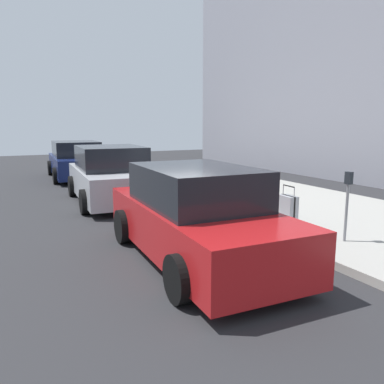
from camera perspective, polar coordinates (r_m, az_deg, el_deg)
ground_plane at (r=11.26m, az=-2.50°, el=-1.35°), size 40.00×40.00×0.00m
sidewalk_curb at (r=12.46m, az=8.04°, el=0.00°), size 18.00×5.00×0.14m
suitcase_silver_0 at (r=8.16m, az=14.12°, el=-2.75°), size 0.44×0.24×0.86m
suitcase_navy_1 at (r=8.63m, az=11.91°, el=-2.40°), size 0.46×0.23×0.80m
suitcase_teal_2 at (r=9.00m, az=9.55°, el=-1.11°), size 0.41×0.26×0.97m
suitcase_black_3 at (r=9.46m, az=7.54°, el=-0.43°), size 0.51×0.27×0.97m
suitcase_olive_4 at (r=9.91m, az=5.69°, el=-0.43°), size 0.36×0.23×0.89m
suitcase_maroon_5 at (r=10.38m, az=4.54°, el=0.38°), size 0.47×0.23×1.01m
suitcase_red_6 at (r=10.78m, az=2.56°, el=0.91°), size 0.39×0.23×0.94m
fire_hydrant at (r=11.37m, az=1.03°, el=1.63°), size 0.39×0.21×0.80m
bollard_post at (r=11.87m, az=-1.03°, el=1.96°), size 0.11×0.11×0.83m
parking_meter at (r=7.34m, az=22.22°, el=-0.62°), size 0.12×0.09×1.27m
parked_car_red_0 at (r=6.33m, az=0.58°, el=-3.65°), size 4.48×2.09×1.56m
parked_car_silver_1 at (r=11.30m, az=-12.00°, el=2.36°), size 4.40×2.29×1.61m
parked_car_navy_2 at (r=16.69m, az=-16.89°, el=4.49°), size 4.66×2.27×1.53m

